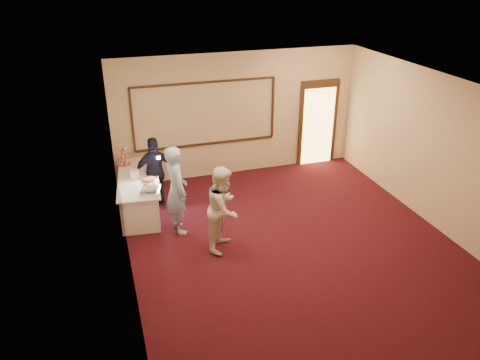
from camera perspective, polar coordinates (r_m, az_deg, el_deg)
name	(u,v)px	position (r m, az deg, el deg)	size (l,w,h in m)	color
floor	(292,243)	(9.06, 6.35, -7.68)	(7.00, 7.00, 0.00)	black
room_walls	(298,144)	(8.13, 7.03, 4.36)	(6.04, 7.04, 3.02)	beige
wall_molding	(205,114)	(11.14, -4.24, 8.03)	(3.45, 0.04, 1.55)	#351B10
doorway	(318,123)	(12.26, 9.46, 6.85)	(1.05, 0.07, 2.20)	#351B10
buffet_table	(140,194)	(10.17, -12.10, -1.64)	(1.06, 2.23, 0.77)	white
pavlova_tray	(151,189)	(9.30, -10.83, -1.06)	(0.45, 0.54, 0.18)	silver
cupcake_stand	(123,157)	(10.66, -14.06, 2.69)	(0.32, 0.32, 0.46)	#E2415F
plate_stack_a	(135,174)	(9.99, -12.73, 0.73)	(0.20, 0.20, 0.17)	white
plate_stack_b	(146,167)	(10.26, -11.34, 1.56)	(0.20, 0.20, 0.17)	white
tart	(149,180)	(9.81, -11.08, 0.06)	(0.29, 0.29, 0.06)	white
man	(176,190)	(9.07, -7.76, -1.20)	(0.65, 0.43, 1.79)	#9CC0F2
woman	(224,208)	(8.51, -1.99, -3.47)	(0.79, 0.61, 1.62)	white
guest	(156,172)	(10.14, -10.24, 0.94)	(0.92, 0.38, 1.57)	black
camera_flash	(158,158)	(9.74, -9.92, 2.68)	(0.07, 0.04, 0.05)	white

